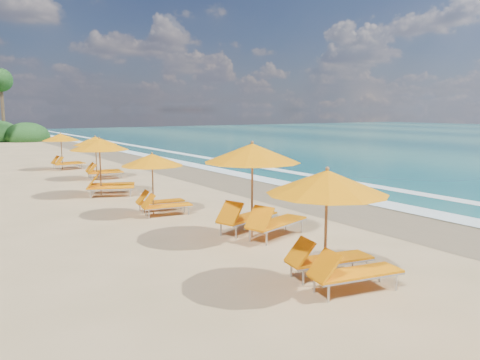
{
  "coord_description": "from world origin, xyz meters",
  "views": [
    {
      "loc": [
        -8.55,
        -12.92,
        3.49
      ],
      "look_at": [
        0.0,
        0.0,
        1.2
      ],
      "focal_mm": 35.58,
      "sensor_mm": 36.0,
      "label": 1
    }
  ],
  "objects": [
    {
      "name": "wet_sand",
      "position": [
        4.0,
        0.0,
        0.01
      ],
      "size": [
        4.0,
        160.0,
        0.01
      ],
      "primitive_type": "cube",
      "color": "#85714F",
      "rests_on": "ground"
    },
    {
      "name": "station_5",
      "position": [
        -2.48,
        6.32,
        1.34
      ],
      "size": [
        3.11,
        3.07,
        2.4
      ],
      "rotation": [
        0.0,
        0.0,
        -0.38
      ],
      "color": "olive",
      "rests_on": "ground"
    },
    {
      "name": "station_4",
      "position": [
        -2.15,
        1.79,
        1.18
      ],
      "size": [
        2.48,
        2.35,
        2.11
      ],
      "rotation": [
        0.0,
        0.0,
        -0.15
      ],
      "color": "olive",
      "rests_on": "ground"
    },
    {
      "name": "station_6",
      "position": [
        -1.2,
        11.21,
        1.24
      ],
      "size": [
        2.6,
        2.47,
        2.21
      ],
      "rotation": [
        0.0,
        0.0,
        -0.14
      ],
      "color": "olive",
      "rests_on": "ground"
    },
    {
      "name": "station_7",
      "position": [
        -1.73,
        16.22,
        1.22
      ],
      "size": [
        2.41,
        2.24,
        2.18
      ],
      "rotation": [
        0.0,
        0.0,
        0.05
      ],
      "color": "olive",
      "rests_on": "ground"
    },
    {
      "name": "surf_foam",
      "position": [
        6.7,
        0.0,
        0.03
      ],
      "size": [
        4.0,
        160.0,
        0.01
      ],
      "color": "white",
      "rests_on": "ground"
    },
    {
      "name": "ground",
      "position": [
        0.0,
        0.0,
        0.0
      ],
      "size": [
        160.0,
        160.0,
        0.0
      ],
      "primitive_type": "plane",
      "color": "tan",
      "rests_on": "ground"
    },
    {
      "name": "station_2",
      "position": [
        -1.96,
        -6.32,
        1.35
      ],
      "size": [
        2.91,
        2.79,
        2.41
      ],
      "rotation": [
        0.0,
        0.0,
        -0.2
      ],
      "color": "olive",
      "rests_on": "ground"
    },
    {
      "name": "station_3",
      "position": [
        -1.04,
        -2.4,
        1.5
      ],
      "size": [
        3.37,
        3.29,
        2.67
      ],
      "rotation": [
        0.0,
        0.0,
        0.3
      ],
      "color": "olive",
      "rests_on": "ground"
    }
  ]
}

